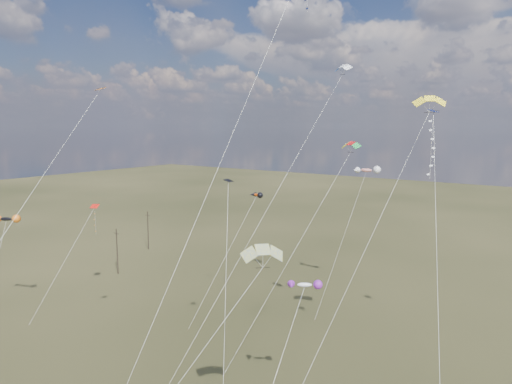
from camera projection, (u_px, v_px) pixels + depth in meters
The scene contains 15 objects.
utility_pole_near at pixel (117, 251), 78.83m from camera, with size 1.40×0.20×8.00m.
utility_pole_far at pixel (148, 230), 94.71m from camera, with size 1.40×0.20×8.00m.
diamond_navy_tall at pixel (292, 16), 38.80m from camera, with size 5.73×22.12×40.32m.
diamond_black_mid at pixel (227, 249), 43.32m from camera, with size 8.29×11.36×20.11m.
diamond_red_low at pixel (93, 223), 65.55m from camera, with size 1.43×11.64×14.30m.
diamond_navy_right at pixel (432, 160), 38.02m from camera, with size 6.07×14.38×26.88m.
diamond_orange_center at pixel (23, 205), 37.41m from camera, with size 5.87×20.30×28.90m.
parafoil_yellow at pixel (429, 99), 41.01m from camera, with size 8.59×15.47×28.67m.
parafoil_blue_white at pixel (342, 68), 55.05m from camera, with size 7.88×25.14×33.27m.
parafoil_striped at pixel (263, 250), 31.33m from camera, with size 9.32×11.26×17.80m.
parafoil_tricolor at pixel (350, 145), 51.26m from camera, with size 8.27×15.21×24.11m.
novelty_black_orange at pixel (6, 219), 60.23m from camera, with size 7.85×8.71×13.91m.
novelty_orange_black at pixel (256, 196), 59.89m from camera, with size 5.61×9.99×16.99m.
novelty_white_purple at pixel (304, 286), 38.55m from camera, with size 2.53×11.75×12.58m.
novelty_redwhite_stripe at pixel (366, 170), 65.18m from camera, with size 3.89×11.74×19.88m.
Camera 1 is at (25.91, -18.53, 25.47)m, focal length 32.00 mm.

